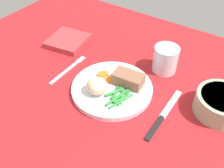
% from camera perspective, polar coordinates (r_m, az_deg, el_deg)
% --- Properties ---
extents(dining_table, '(1.20, 0.90, 0.02)m').
position_cam_1_polar(dining_table, '(0.77, -1.11, 0.24)').
color(dining_table, red).
rests_on(dining_table, ground).
extents(dinner_plate, '(0.24, 0.24, 0.02)m').
position_cam_1_polar(dinner_plate, '(0.73, -0.00, -1.03)').
color(dinner_plate, white).
rests_on(dinner_plate, dining_table).
extents(meat_portion, '(0.09, 0.06, 0.04)m').
position_cam_1_polar(meat_portion, '(0.72, 3.78, 1.17)').
color(meat_portion, '#936047').
rests_on(meat_portion, dinner_plate).
extents(mashed_potatoes, '(0.06, 0.06, 0.05)m').
position_cam_1_polar(mashed_potatoes, '(0.69, -3.46, -0.46)').
color(mashed_potatoes, beige).
rests_on(mashed_potatoes, dinner_plate).
extents(carrot_slices, '(0.05, 0.04, 0.01)m').
position_cam_1_polar(carrot_slices, '(0.75, -1.64, 1.77)').
color(carrot_slices, orange).
rests_on(carrot_slices, dinner_plate).
extents(green_beans, '(0.07, 0.10, 0.01)m').
position_cam_1_polar(green_beans, '(0.69, 1.58, -2.74)').
color(green_beans, '#2D8C38').
rests_on(green_beans, dinner_plate).
extents(fork, '(0.01, 0.17, 0.00)m').
position_cam_1_polar(fork, '(0.82, -10.14, 3.25)').
color(fork, silver).
rests_on(fork, dining_table).
extents(knife, '(0.02, 0.20, 0.01)m').
position_cam_1_polar(knife, '(0.68, 11.78, -7.02)').
color(knife, black).
rests_on(knife, dining_table).
extents(water_glass, '(0.08, 0.08, 0.08)m').
position_cam_1_polar(water_glass, '(0.80, 12.15, 5.26)').
color(water_glass, silver).
rests_on(water_glass, dining_table).
extents(salad_bowl, '(0.14, 0.14, 0.06)m').
position_cam_1_polar(salad_bowl, '(0.72, 23.83, -4.03)').
color(salad_bowl, '#99B28C').
rests_on(salad_bowl, dining_table).
extents(napkin, '(0.15, 0.15, 0.02)m').
position_cam_1_polar(napkin, '(0.94, -10.15, 9.81)').
color(napkin, '#B2383D').
rests_on(napkin, dining_table).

